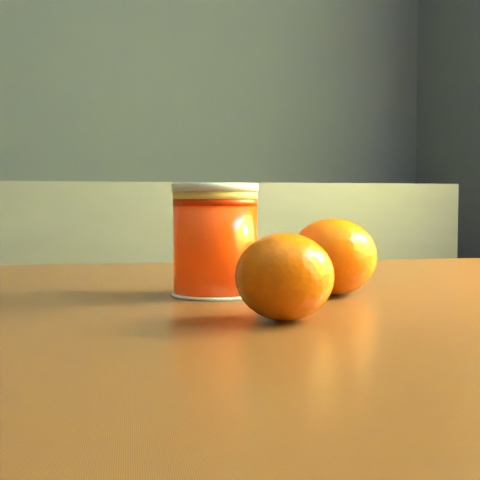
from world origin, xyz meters
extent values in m
cube|color=#582E16|center=(0.85, 0.16, 0.75)|extent=(1.05, 0.75, 0.04)
cylinder|color=red|center=(0.83, 0.20, 0.81)|extent=(0.07, 0.07, 0.08)
cylinder|color=#F7CF65|center=(0.83, 0.20, 0.86)|extent=(0.07, 0.07, 0.01)
cylinder|color=silver|center=(0.83, 0.20, 0.86)|extent=(0.07, 0.07, 0.00)
ellipsoid|color=#E95404|center=(0.85, 0.07, 0.80)|extent=(0.07, 0.07, 0.06)
ellipsoid|color=#E95404|center=(0.92, 0.18, 0.81)|extent=(0.08, 0.08, 0.06)
camera|label=1|loc=(0.74, -0.35, 0.85)|focal=50.00mm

